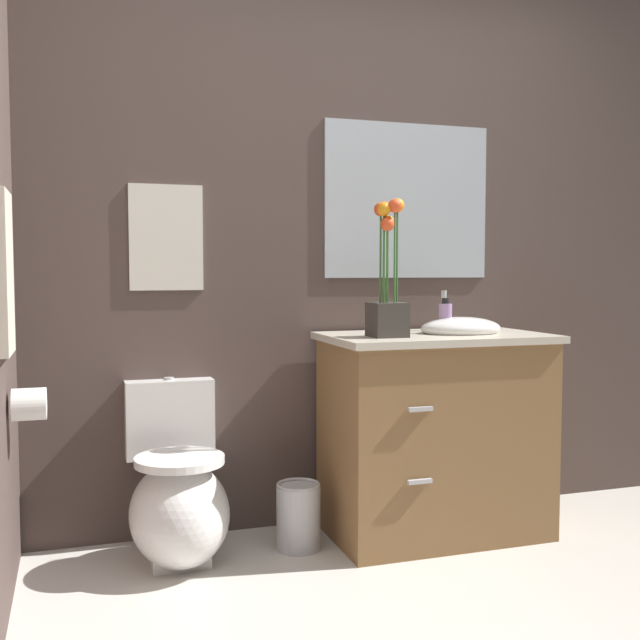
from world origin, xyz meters
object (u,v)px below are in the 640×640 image
Objects in this scene: soap_bottle at (445,317)px; wall_mirror at (408,201)px; flower_vase at (388,285)px; toilet_paper_roll at (29,404)px; toilet at (178,500)px; vanity_cabinet at (435,431)px; wall_poster at (166,238)px; trash_bin at (298,516)px; hanging_towel at (5,273)px.

wall_mirror reaches higher than soap_bottle.
toilet_paper_roll is at bearing -175.69° from flower_vase.
flower_vase reaches higher than soap_bottle.
wall_mirror is at bearing 13.78° from toilet.
toilet is 0.71m from toilet_paper_roll.
vanity_cabinet is 0.68m from flower_vase.
vanity_cabinet is at bearing -15.05° from wall_poster.
soap_bottle is at bearing 6.58° from toilet_paper_roll.
toilet_paper_roll is at bearing -170.16° from trash_bin.
soap_bottle reaches higher than toilet_paper_roll.
soap_bottle is 0.59m from wall_mirror.
vanity_cabinet is at bearing 6.02° from toilet_paper_roll.
wall_mirror is (1.09, 0.27, 1.21)m from toilet.
wall_mirror is at bearing 101.57° from soap_bottle.
flower_vase is 3.69× the size of soap_bottle.
flower_vase is 1.42m from toilet_paper_roll.
soap_bottle is at bearing 1.58° from trash_bin.
hanging_towel is at bearing -160.80° from wall_mirror.
flower_vase reaches higher than trash_bin.
wall_poster is at bearing 148.95° from trash_bin.
trash_bin is 1.26m from wall_poster.
hanging_towel is (-1.41, -0.22, 0.05)m from flower_vase.
flower_vase is at bearing -165.16° from vanity_cabinet.
flower_vase reaches higher than toilet_paper_roll.
hanging_towel is (-0.57, -0.31, 0.88)m from toilet.
wall_mirror reaches higher than vanity_cabinet.
hanging_towel reaches higher than toilet.
soap_bottle reaches higher than trash_bin.
soap_bottle is 1.38× the size of toilet_paper_roll.
wall_mirror reaches higher than toilet.
wall_poster is 0.84× the size of hanging_towel.
wall_poster reaches higher than soap_bottle.
hanging_towel is at bearing -169.86° from soap_bottle.
flower_vase is 1.00m from trash_bin.
vanity_cabinet is 9.49× the size of toilet_paper_roll.
soap_bottle is at bearing -78.43° from wall_mirror.
toilet_paper_roll is at bearing -138.21° from wall_poster.
soap_bottle is 1.04m from trash_bin.
wall_mirror reaches higher than toilet_paper_roll.
vanity_cabinet is 1.82m from hanging_towel.
trash_bin is 0.34× the size of wall_mirror.
toilet is at bearing 179.78° from soap_bottle.
flower_vase is 2.05× the size of trash_bin.
toilet is at bearing 173.61° from flower_vase.
trash_bin is at bearing 168.70° from flower_vase.
soap_bottle is at bearing -0.22° from toilet.
vanity_cabinet reaches higher than toilet.
wall_poster is at bearing 156.68° from flower_vase.
trash_bin is (-0.66, -0.02, -0.79)m from soap_bottle.
toilet is at bearing 178.62° from vanity_cabinet.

